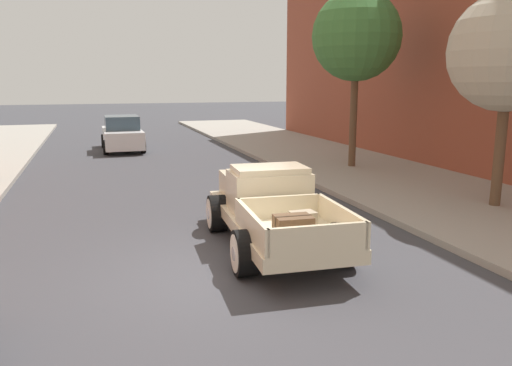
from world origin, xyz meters
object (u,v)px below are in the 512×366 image
hotrod_truck_cream (270,207)px  car_background_white (122,134)px  street_tree_nearest (509,52)px  street_tree_second (356,37)px

hotrod_truck_cream → car_background_white: 15.62m
car_background_white → street_tree_nearest: street_tree_nearest is taller
hotrod_truck_cream → street_tree_second: 10.13m
hotrod_truck_cream → car_background_white: car_background_white is taller
street_tree_nearest → car_background_white: bearing=119.4°
street_tree_second → street_tree_nearest: bearing=-85.3°
hotrod_truck_cream → street_tree_second: size_ratio=0.80×
car_background_white → street_tree_second: 12.05m
street_tree_second → car_background_white: bearing=133.5°
street_tree_second → hotrod_truck_cream: bearing=-128.6°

